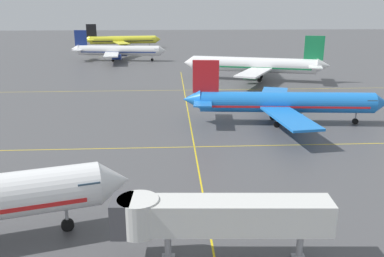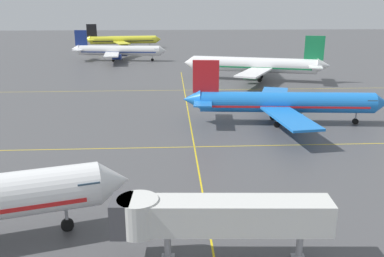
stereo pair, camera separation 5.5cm
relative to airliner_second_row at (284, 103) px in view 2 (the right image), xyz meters
name	(u,v)px [view 2 (the right image)]	position (x,y,z in m)	size (l,w,h in m)	color
airliner_second_row	(284,103)	(0.00, 0.00, 0.00)	(35.74, 30.69, 11.10)	blue
airliner_third_row	(255,65)	(3.43, 41.37, 0.38)	(38.66, 32.98, 12.23)	white
airliner_far_left_stand	(118,51)	(-38.25, 82.31, -0.09)	(34.84, 29.85, 10.83)	white
airliner_far_right_stand	(122,40)	(-41.20, 124.48, -0.06)	(35.17, 30.13, 10.93)	yellow
taxiway_markings	(194,147)	(-16.29, -11.39, -3.79)	(146.21, 135.02, 0.01)	yellow
jet_bridge	(205,216)	(-17.10, -39.20, 0.27)	(17.86, 3.91, 5.58)	silver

